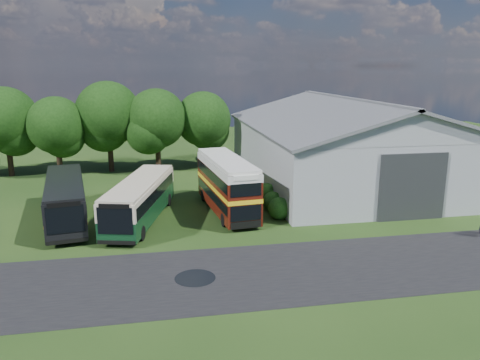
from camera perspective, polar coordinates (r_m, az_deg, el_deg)
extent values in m
plane|color=black|center=(28.58, -3.01, -9.09)|extent=(120.00, 120.00, 0.00)
cube|color=black|center=(26.42, 4.46, -11.10)|extent=(60.00, 8.00, 0.02)
cylinder|color=black|center=(25.71, -5.49, -11.85)|extent=(2.20, 2.20, 0.01)
cube|color=gray|center=(46.69, 12.84, 3.12)|extent=(18.00, 24.00, 5.50)
cube|color=#2D3033|center=(36.23, 20.28, -0.82)|extent=(5.20, 0.18, 5.00)
cylinder|color=black|center=(53.54, -26.22, 2.24)|extent=(0.56, 0.56, 3.42)
sphere|color=black|center=(52.97, -26.70, 6.67)|extent=(6.46, 6.46, 6.46)
cylinder|color=black|center=(51.46, -21.13, 2.12)|extent=(0.56, 0.56, 3.06)
sphere|color=black|center=(50.90, -21.49, 6.24)|extent=(5.78, 5.78, 5.78)
cylinder|color=black|center=(51.98, -15.48, 2.96)|extent=(0.56, 0.56, 3.60)
sphere|color=black|center=(51.38, -15.80, 7.78)|extent=(6.80, 6.80, 6.80)
cylinder|color=black|center=(50.81, -9.94, 2.85)|extent=(0.56, 0.56, 3.31)
sphere|color=black|center=(50.22, -10.13, 7.39)|extent=(6.26, 6.26, 6.26)
cylinder|color=black|center=(51.89, -4.42, 3.16)|extent=(0.56, 0.56, 3.17)
sphere|color=black|center=(51.32, -4.50, 7.41)|extent=(5.98, 5.98, 5.98)
sphere|color=#194714|center=(35.14, 4.81, -4.68)|extent=(1.70, 1.70, 1.70)
sphere|color=#194714|center=(36.98, 4.00, -3.73)|extent=(1.60, 1.60, 1.60)
sphere|color=#194714|center=(38.83, 3.26, -2.86)|extent=(1.80, 1.80, 1.80)
cube|color=#0D3219|center=(34.75, -12.06, -2.26)|extent=(5.29, 11.39, 2.76)
cube|color=#4B130A|center=(36.02, -1.63, -0.41)|extent=(3.59, 10.11, 3.96)
cube|color=black|center=(36.23, -20.51, -2.13)|extent=(4.46, 11.60, 2.81)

